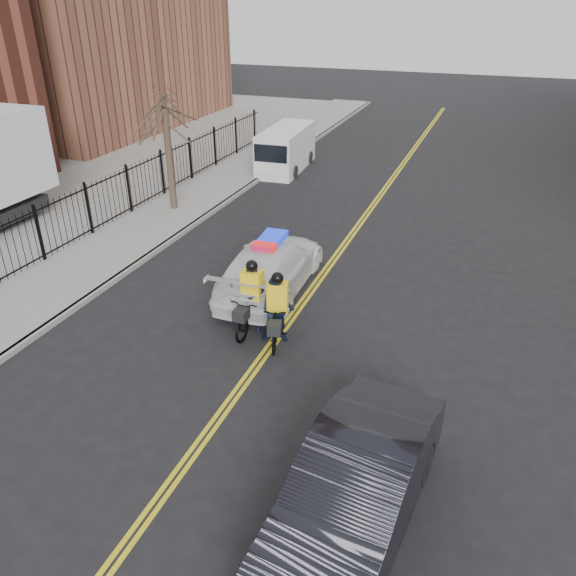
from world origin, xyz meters
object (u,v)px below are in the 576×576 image
(police_cruiser, at_px, (271,266))
(cyclist_near, at_px, (253,306))
(cyclist_far, at_px, (278,315))
(dark_sedan, at_px, (354,491))
(cargo_van, at_px, (285,150))

(police_cruiser, height_order, cyclist_near, cyclist_near)
(police_cruiser, bearing_deg, cyclist_near, 98.35)
(cyclist_far, bearing_deg, dark_sedan, -71.40)
(dark_sedan, height_order, cargo_van, cargo_van)
(cargo_van, bearing_deg, dark_sedan, -69.79)
(police_cruiser, relative_size, dark_sedan, 1.04)
(police_cruiser, bearing_deg, cargo_van, -73.41)
(dark_sedan, relative_size, cargo_van, 1.03)
(police_cruiser, height_order, dark_sedan, dark_sedan)
(cyclist_near, bearing_deg, cargo_van, 108.45)
(cargo_van, distance_m, cyclist_far, 16.04)
(cargo_van, relative_size, cyclist_near, 2.40)
(dark_sedan, distance_m, cargo_van, 21.85)
(dark_sedan, xyz_separation_m, cargo_van, (-8.88, 19.97, 0.15))
(cyclist_near, bearing_deg, dark_sedan, -51.07)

